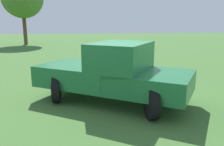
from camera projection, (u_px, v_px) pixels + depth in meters
ground_plane at (120, 100)px, 7.46m from camera, size 80.00×80.00×0.00m
pickup_truck at (116, 72)px, 7.10m from camera, size 4.13×4.97×1.83m
traffic_cone at (122, 64)px, 12.05m from camera, size 0.32×0.32×0.55m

